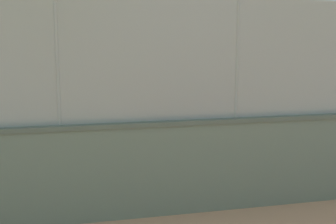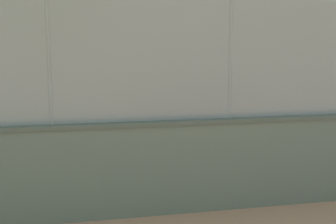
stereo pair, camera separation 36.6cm
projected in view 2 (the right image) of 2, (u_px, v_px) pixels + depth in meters
ground_plane at (162, 111)px, 21.00m from camera, size 260.00×260.00×0.00m
perimeter_wall at (228, 162)px, 8.63m from camera, size 27.23×1.25×1.81m
fence_panel_on_wall at (230, 59)px, 8.31m from camera, size 26.74×0.89×2.26m
player_at_service_line at (202, 95)px, 19.60m from camera, size 0.88×1.03×1.54m
player_crossing_court at (72, 111)px, 14.65m from camera, size 0.77×1.28×1.66m
sports_ball at (210, 117)px, 18.84m from camera, size 0.11×0.11×0.11m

